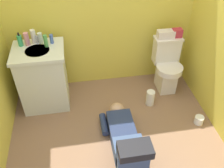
{
  "coord_description": "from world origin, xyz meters",
  "views": [
    {
      "loc": [
        -0.35,
        -1.83,
        2.33
      ],
      "look_at": [
        0.03,
        0.42,
        0.45
      ],
      "focal_mm": 39.92,
      "sensor_mm": 36.0,
      "label": 1
    }
  ],
  "objects_px": {
    "vanity_cabinet": "(43,77)",
    "bottle_clear": "(40,38)",
    "toilet": "(167,66)",
    "faucet": "(37,40)",
    "bottle_white": "(33,37)",
    "bottle_blue": "(51,39)",
    "bottle_pink": "(27,39)",
    "toilet_paper_roll": "(199,120)",
    "paper_towel_roll": "(150,98)",
    "tissue_box": "(166,34)",
    "bottle_green": "(46,41)",
    "person_plumber": "(125,139)",
    "soap_dispenser": "(20,40)",
    "toiletry_bag": "(177,33)"
  },
  "relations": [
    {
      "from": "soap_dispenser",
      "to": "bottle_pink",
      "type": "relative_size",
      "value": 1.05
    },
    {
      "from": "bottle_white",
      "to": "paper_towel_roll",
      "type": "bearing_deg",
      "value": -17.36
    },
    {
      "from": "faucet",
      "to": "toilet_paper_roll",
      "type": "height_order",
      "value": "faucet"
    },
    {
      "from": "faucet",
      "to": "paper_towel_roll",
      "type": "xyz_separation_m",
      "value": [
        1.34,
        -0.41,
        -0.76
      ]
    },
    {
      "from": "paper_towel_roll",
      "to": "faucet",
      "type": "bearing_deg",
      "value": 162.96
    },
    {
      "from": "bottle_white",
      "to": "bottle_clear",
      "type": "distance_m",
      "value": 0.08
    },
    {
      "from": "toilet",
      "to": "faucet",
      "type": "bearing_deg",
      "value": 176.83
    },
    {
      "from": "bottle_pink",
      "to": "paper_towel_roll",
      "type": "xyz_separation_m",
      "value": [
        1.45,
        -0.39,
        -0.79
      ]
    },
    {
      "from": "bottle_pink",
      "to": "toilet_paper_roll",
      "type": "distance_m",
      "value": 2.28
    },
    {
      "from": "tissue_box",
      "to": "bottle_green",
      "type": "relative_size",
      "value": 1.5
    },
    {
      "from": "person_plumber",
      "to": "paper_towel_roll",
      "type": "distance_m",
      "value": 0.81
    },
    {
      "from": "toiletry_bag",
      "to": "soap_dispenser",
      "type": "bearing_deg",
      "value": -179.41
    },
    {
      "from": "bottle_white",
      "to": "bottle_blue",
      "type": "distance_m",
      "value": 0.21
    },
    {
      "from": "vanity_cabinet",
      "to": "bottle_clear",
      "type": "xyz_separation_m",
      "value": [
        0.04,
        0.15,
        0.47
      ]
    },
    {
      "from": "toilet",
      "to": "bottle_blue",
      "type": "distance_m",
      "value": 1.56
    },
    {
      "from": "person_plumber",
      "to": "bottle_clear",
      "type": "height_order",
      "value": "bottle_clear"
    },
    {
      "from": "toiletry_bag",
      "to": "toilet_paper_roll",
      "type": "distance_m",
      "value": 1.13
    },
    {
      "from": "vanity_cabinet",
      "to": "toiletry_bag",
      "type": "xyz_separation_m",
      "value": [
        1.74,
        0.14,
        0.39
      ]
    },
    {
      "from": "bottle_white",
      "to": "bottle_clear",
      "type": "height_order",
      "value": "bottle_white"
    },
    {
      "from": "bottle_clear",
      "to": "bottle_blue",
      "type": "relative_size",
      "value": 1.18
    },
    {
      "from": "bottle_white",
      "to": "toilet_paper_roll",
      "type": "xyz_separation_m",
      "value": [
        1.87,
        -0.86,
        -0.85
      ]
    },
    {
      "from": "bottle_green",
      "to": "tissue_box",
      "type": "bearing_deg",
      "value": 3.41
    },
    {
      "from": "tissue_box",
      "to": "bottle_pink",
      "type": "xyz_separation_m",
      "value": [
        -1.71,
        -0.02,
        0.1
      ]
    },
    {
      "from": "paper_towel_roll",
      "to": "toilet",
      "type": "bearing_deg",
      "value": 46.8
    },
    {
      "from": "toiletry_bag",
      "to": "bottle_clear",
      "type": "relative_size",
      "value": 0.95
    },
    {
      "from": "bottle_clear",
      "to": "vanity_cabinet",
      "type": "bearing_deg",
      "value": -104.78
    },
    {
      "from": "bottle_white",
      "to": "bottle_blue",
      "type": "xyz_separation_m",
      "value": [
        0.2,
        -0.04,
        -0.03
      ]
    },
    {
      "from": "faucet",
      "to": "vanity_cabinet",
      "type": "bearing_deg",
      "value": -90.0
    },
    {
      "from": "bottle_pink",
      "to": "bottle_blue",
      "type": "distance_m",
      "value": 0.28
    },
    {
      "from": "soap_dispenser",
      "to": "bottle_white",
      "type": "height_order",
      "value": "bottle_white"
    },
    {
      "from": "bottle_blue",
      "to": "vanity_cabinet",
      "type": "bearing_deg",
      "value": -144.38
    },
    {
      "from": "tissue_box",
      "to": "soap_dispenser",
      "type": "distance_m",
      "value": 1.79
    },
    {
      "from": "bottle_pink",
      "to": "bottle_clear",
      "type": "distance_m",
      "value": 0.15
    },
    {
      "from": "faucet",
      "to": "toiletry_bag",
      "type": "height_order",
      "value": "faucet"
    },
    {
      "from": "person_plumber",
      "to": "bottle_white",
      "type": "xyz_separation_m",
      "value": [
        -0.9,
        1.08,
        0.73
      ]
    },
    {
      "from": "bottle_green",
      "to": "toilet_paper_roll",
      "type": "height_order",
      "value": "bottle_green"
    },
    {
      "from": "faucet",
      "to": "bottle_clear",
      "type": "bearing_deg",
      "value": 7.14
    },
    {
      "from": "bottle_clear",
      "to": "toilet",
      "type": "bearing_deg",
      "value": -3.42
    },
    {
      "from": "bottle_white",
      "to": "toilet_paper_roll",
      "type": "bearing_deg",
      "value": -24.59
    },
    {
      "from": "person_plumber",
      "to": "bottle_clear",
      "type": "distance_m",
      "value": 1.52
    },
    {
      "from": "bottle_pink",
      "to": "bottle_white",
      "type": "height_order",
      "value": "bottle_white"
    },
    {
      "from": "person_plumber",
      "to": "toilet_paper_roll",
      "type": "height_order",
      "value": "person_plumber"
    },
    {
      "from": "faucet",
      "to": "bottle_white",
      "type": "relative_size",
      "value": 0.6
    },
    {
      "from": "vanity_cabinet",
      "to": "toilet_paper_roll",
      "type": "height_order",
      "value": "vanity_cabinet"
    },
    {
      "from": "soap_dispenser",
      "to": "toilet_paper_roll",
      "type": "distance_m",
      "value": 2.34
    },
    {
      "from": "bottle_clear",
      "to": "bottle_blue",
      "type": "bearing_deg",
      "value": -10.76
    },
    {
      "from": "toiletry_bag",
      "to": "bottle_pink",
      "type": "distance_m",
      "value": 1.86
    },
    {
      "from": "toilet",
      "to": "toilet_paper_roll",
      "type": "relative_size",
      "value": 6.82
    },
    {
      "from": "person_plumber",
      "to": "faucet",
      "type": "bearing_deg",
      "value": 129.01
    },
    {
      "from": "bottle_clear",
      "to": "bottle_green",
      "type": "height_order",
      "value": "bottle_green"
    }
  ]
}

